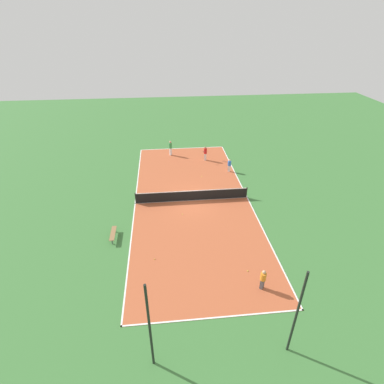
% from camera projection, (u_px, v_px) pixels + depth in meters
% --- Properties ---
extents(ground_plane, '(80.00, 80.00, 0.00)m').
position_uv_depth(ground_plane, '(192.00, 200.00, 27.37)').
color(ground_plane, '#3D7538').
extents(court_surface, '(10.41, 24.85, 0.02)m').
position_uv_depth(court_surface, '(192.00, 200.00, 27.36)').
color(court_surface, '#B75633').
rests_on(court_surface, ground_plane).
extents(tennis_net, '(10.21, 0.10, 1.07)m').
position_uv_depth(tennis_net, '(192.00, 195.00, 27.08)').
color(tennis_net, black).
rests_on(tennis_net, court_surface).
extents(bench, '(0.36, 1.77, 0.45)m').
position_uv_depth(bench, '(113.00, 234.00, 22.62)').
color(bench, olive).
rests_on(bench, ground_plane).
extents(player_coach_red, '(0.66, 0.99, 1.67)m').
position_uv_depth(player_coach_red, '(205.00, 152.00, 34.39)').
color(player_coach_red, white).
rests_on(player_coach_red, court_surface).
extents(player_center_orange, '(0.51, 0.51, 1.47)m').
position_uv_depth(player_center_orange, '(263.00, 279.00, 18.18)').
color(player_center_orange, '#4C4C51').
rests_on(player_center_orange, court_surface).
extents(player_near_blue, '(0.98, 0.70, 1.41)m').
position_uv_depth(player_near_blue, '(229.00, 165.00, 31.97)').
color(player_near_blue, white).
rests_on(player_near_blue, court_surface).
extents(player_far_green, '(0.51, 0.51, 1.80)m').
position_uv_depth(player_far_green, '(170.00, 147.00, 35.59)').
color(player_far_green, white).
rests_on(player_far_green, court_surface).
extents(tennis_ball_midcourt, '(0.07, 0.07, 0.07)m').
position_uv_depth(tennis_ball_midcourt, '(248.00, 271.00, 19.78)').
color(tennis_ball_midcourt, '#CCE033').
rests_on(tennis_ball_midcourt, court_surface).
extents(tennis_ball_right_alley, '(0.07, 0.07, 0.07)m').
position_uv_depth(tennis_ball_right_alley, '(202.00, 176.00, 31.28)').
color(tennis_ball_right_alley, '#CCE033').
rests_on(tennis_ball_right_alley, court_surface).
extents(tennis_ball_near_net, '(0.07, 0.07, 0.07)m').
position_uv_depth(tennis_ball_near_net, '(182.00, 214.00, 25.38)').
color(tennis_ball_near_net, '#CCE033').
rests_on(tennis_ball_near_net, court_surface).
extents(tennis_ball_far_baseline, '(0.07, 0.07, 0.07)m').
position_uv_depth(tennis_ball_far_baseline, '(155.00, 259.00, 20.74)').
color(tennis_ball_far_baseline, '#CCE033').
rests_on(tennis_ball_far_baseline, court_surface).
extents(fence_post_back_left, '(0.12, 0.12, 5.46)m').
position_uv_depth(fence_post_back_left, '(297.00, 314.00, 13.82)').
color(fence_post_back_left, black).
rests_on(fence_post_back_left, ground_plane).
extents(fence_post_back_right, '(0.12, 0.12, 5.46)m').
position_uv_depth(fence_post_back_right, '(150.00, 328.00, 13.23)').
color(fence_post_back_right, black).
rests_on(fence_post_back_right, ground_plane).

